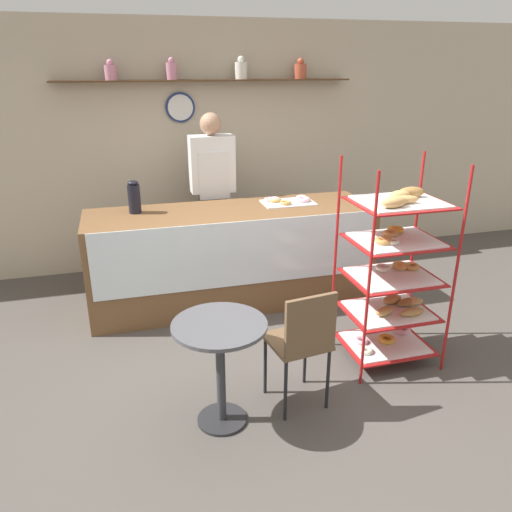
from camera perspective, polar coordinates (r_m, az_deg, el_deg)
The scene contains 9 objects.
ground_plane at distance 3.95m, azimuth 1.88°, elevation -13.46°, with size 14.00×14.00×0.00m, color #4C4742.
back_wall at distance 5.81m, azimuth -5.59°, elevation 12.35°, with size 10.00×0.30×2.70m.
display_counter at distance 4.89m, azimuth -2.73°, elevation -0.03°, with size 2.73×0.79×0.95m.
pastry_rack at distance 3.97m, azimuth 15.42°, elevation -1.85°, with size 0.72×0.59×1.61m.
person_worker at distance 5.31m, azimuth -4.96°, elevation 7.34°, with size 0.46×0.23×1.79m.
cafe_table at distance 3.23m, azimuth -4.13°, elevation -10.69°, with size 0.60×0.60×0.74m.
cafe_chair at distance 3.35m, azimuth 5.41°, elevation -9.28°, with size 0.43×0.43×0.89m.
coffee_carafe at distance 4.73m, azimuth -13.76°, elevation 6.55°, with size 0.11×0.11×0.30m.
donut_tray_counter at distance 4.98m, azimuth 3.59°, elevation 6.30°, with size 0.51×0.32×0.05m.
Camera 1 is at (-0.98, -3.10, 2.25)m, focal length 35.00 mm.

